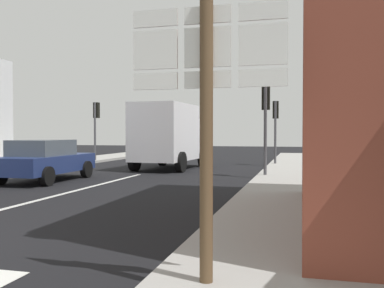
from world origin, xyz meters
name	(u,v)px	position (x,y,z in m)	size (l,w,h in m)	color
ground_plane	(119,180)	(0.00, 10.00, 0.00)	(80.00, 80.00, 0.00)	black
sidewalk_right	(290,191)	(6.16, 8.00, 0.07)	(2.65, 44.00, 0.14)	#9E9B96
lane_centre_stripe	(59,195)	(0.00, 6.00, 0.01)	(0.16, 12.00, 0.01)	silver
sedan_far	(45,160)	(-2.37, 8.97, 0.76)	(2.04, 4.24, 1.47)	navy
delivery_truck	(169,134)	(0.37, 14.94, 1.65)	(2.71, 5.11, 3.05)	silver
route_sign_post	(207,106)	(5.51, -0.03, 2.00)	(1.66, 0.14, 3.20)	brown
traffic_light_near_right	(266,110)	(5.14, 11.97, 2.59)	(0.30, 0.49, 3.49)	#47474C
traffic_light_far_right	(276,118)	(5.14, 18.18, 2.49)	(0.30, 0.49, 3.37)	#47474C
traffic_light_far_left	(96,118)	(-5.14, 18.29, 2.58)	(0.30, 0.49, 3.49)	#47474C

